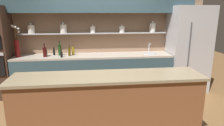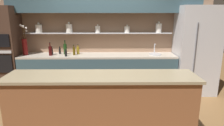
{
  "view_description": "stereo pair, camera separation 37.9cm",
  "coord_description": "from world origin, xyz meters",
  "views": [
    {
      "loc": [
        -0.25,
        -3.37,
        1.9
      ],
      "look_at": [
        0.16,
        0.29,
        0.96
      ],
      "focal_mm": 32.0,
      "sensor_mm": 36.0,
      "label": 1
    },
    {
      "loc": [
        0.13,
        -3.39,
        1.9
      ],
      "look_at": [
        0.16,
        0.29,
        0.96
      ],
      "focal_mm": 32.0,
      "sensor_mm": 36.0,
      "label": 2
    }
  ],
  "objects": [
    {
      "name": "flower_vase",
      "position": [
        -1.86,
        1.23,
        1.17
      ],
      "size": [
        0.17,
        0.12,
        0.72
      ],
      "color": "maroon",
      "rests_on": "back_counter_unit"
    },
    {
      "name": "island_counter",
      "position": [
        0.0,
        -0.66,
        0.51
      ],
      "size": [
        2.75,
        0.61,
        1.02
      ],
      "color": "brown",
      "rests_on": "ground_plane"
    },
    {
      "name": "bottle_sauce_6",
      "position": [
        -1.08,
        1.34,
        0.99
      ],
      "size": [
        0.05,
        0.05,
        0.18
      ],
      "color": "black",
      "rests_on": "back_counter_unit"
    },
    {
      "name": "sink_fixture",
      "position": [
        1.2,
        1.25,
        0.94
      ],
      "size": [
        0.29,
        0.29,
        0.25
      ],
      "color": "#B7B7BC",
      "rests_on": "back_counter_unit"
    },
    {
      "name": "bottle_sauce_1",
      "position": [
        -0.88,
        1.07,
        0.99
      ],
      "size": [
        0.05,
        0.05,
        0.17
      ],
      "color": "black",
      "rests_on": "back_counter_unit"
    },
    {
      "name": "refrigerator",
      "position": [
        2.14,
        1.2,
        1.02
      ],
      "size": [
        0.92,
        0.73,
        2.05
      ],
      "color": "#B7B7BC",
      "rests_on": "ground_plane"
    },
    {
      "name": "back_counter_unit",
      "position": [
        -0.16,
        1.24,
        0.46
      ],
      "size": [
        3.64,
        0.62,
        0.92
      ],
      "color": "#334C56",
      "rests_on": "ground_plane"
    },
    {
      "name": "bottle_wine_4",
      "position": [
        -0.94,
        1.3,
        1.05
      ],
      "size": [
        0.08,
        0.08,
        0.34
      ],
      "color": "#193814",
      "rests_on": "back_counter_unit"
    },
    {
      "name": "ground_plane",
      "position": [
        0.0,
        0.0,
        0.0
      ],
      "size": [
        12.0,
        12.0,
        0.0
      ],
      "primitive_type": "plane",
      "color": "brown"
    },
    {
      "name": "bottle_sauce_0",
      "position": [
        -1.25,
        1.26,
        1.0
      ],
      "size": [
        0.05,
        0.05,
        0.2
      ],
      "color": "black",
      "rests_on": "back_counter_unit"
    },
    {
      "name": "back_wall_unit",
      "position": [
        -0.0,
        1.53,
        1.55
      ],
      "size": [
        5.2,
        0.44,
        2.6
      ],
      "color": "#937056",
      "rests_on": "ground_plane"
    },
    {
      "name": "bottle_wine_3",
      "position": [
        -1.26,
        1.17,
        1.03
      ],
      "size": [
        0.08,
        0.08,
        0.3
      ],
      "color": "#380C0C",
      "rests_on": "back_counter_unit"
    },
    {
      "name": "bottle_oil_5",
      "position": [
        -0.72,
        1.21,
        1.02
      ],
      "size": [
        0.06,
        0.06,
        0.24
      ],
      "color": "#47380A",
      "rests_on": "back_counter_unit"
    },
    {
      "name": "bottle_oil_2",
      "position": [
        -0.64,
        1.31,
        1.01
      ],
      "size": [
        0.06,
        0.06,
        0.24
      ],
      "color": "olive",
      "rests_on": "back_counter_unit"
    }
  ]
}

